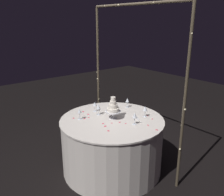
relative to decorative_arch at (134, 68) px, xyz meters
The scene contains 29 objects.
ground_plane 1.51m from the decorative_arch, 90.00° to the right, with size 12.00×12.00×0.00m, color black.
decorative_arch is the anchor object (origin of this frame).
main_table 1.14m from the decorative_arch, 90.00° to the right, with size 1.44×1.44×0.79m.
tiered_cake 0.64m from the decorative_arch, 91.68° to the right, with size 0.22×0.22×0.32m.
wine_glass_0 0.61m from the decorative_arch, 158.06° to the left, with size 0.06×0.06×0.15m.
wine_glass_1 0.60m from the decorative_arch, ahead, with size 0.06×0.06×0.16m.
wine_glass_2 0.70m from the decorative_arch, 41.52° to the right, with size 0.06×0.06×0.16m.
wine_glass_3 0.76m from the decorative_arch, 119.30° to the right, with size 0.06×0.06×0.16m.
wine_glass_4 0.80m from the decorative_arch, 134.10° to the right, with size 0.06×0.06×0.15m.
wine_glass_5 0.98m from the decorative_arch, 110.56° to the right, with size 0.06×0.06×0.15m.
cake_knife 0.72m from the decorative_arch, 29.34° to the right, with size 0.27×0.15×0.01m.
rose_petal_0 0.73m from the decorative_arch, 120.75° to the right, with size 0.04×0.03×0.00m, color #E02D47.
rose_petal_1 0.99m from the decorative_arch, 68.82° to the right, with size 0.04×0.02×0.00m, color #E02D47.
rose_petal_2 0.80m from the decorative_arch, 56.90° to the right, with size 0.03×0.02×0.00m, color #E02D47.
rose_petal_3 0.79m from the decorative_arch, 68.98° to the right, with size 0.03×0.02×0.00m, color #E02D47.
rose_petal_4 1.00m from the decorative_arch, 131.73° to the right, with size 0.04×0.03×0.00m, color #E02D47.
rose_petal_5 0.83m from the decorative_arch, 20.62° to the right, with size 0.03×0.02×0.00m, color #E02D47.
rose_petal_6 0.79m from the decorative_arch, behind, with size 0.03×0.02×0.00m, color #E02D47.
rose_petal_7 0.90m from the decorative_arch, 85.87° to the right, with size 0.03×0.02×0.00m, color #E02D47.
rose_petal_8 0.84m from the decorative_arch, 77.78° to the right, with size 0.02×0.02×0.00m, color #E02D47.
rose_petal_9 0.99m from the decorative_arch, 109.78° to the right, with size 0.03×0.02×0.00m, color #E02D47.
rose_petal_10 0.94m from the decorative_arch, 122.32° to the right, with size 0.04×0.03×0.00m, color #E02D47.
rose_petal_11 1.11m from the decorative_arch, 114.72° to the right, with size 0.03×0.02×0.00m, color #E02D47.
rose_petal_12 0.94m from the decorative_arch, 17.19° to the right, with size 0.04×0.03×0.00m, color #E02D47.
rose_petal_13 0.92m from the decorative_arch, 78.15° to the right, with size 0.04×0.03×0.00m, color #E02D47.
rose_petal_14 0.77m from the decorative_arch, 140.35° to the right, with size 0.03×0.02×0.00m, color #E02D47.
rose_petal_15 0.76m from the decorative_arch, ahead, with size 0.03×0.02×0.00m, color #E02D47.
rose_petal_16 0.95m from the decorative_arch, 112.14° to the right, with size 0.03×0.02×0.00m, color #E02D47.
rose_petal_17 0.71m from the decorative_arch, 16.26° to the left, with size 0.03×0.02×0.00m, color #E02D47.
Camera 1 is at (2.38, -1.97, 2.10)m, focal length 38.73 mm.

